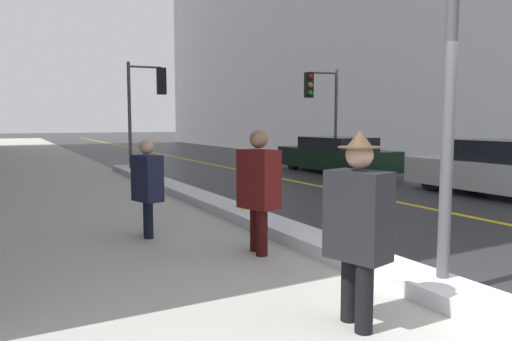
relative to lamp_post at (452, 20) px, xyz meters
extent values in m
cube|color=#B2AFA8|center=(-2.30, 13.75, -2.70)|extent=(4.00, 80.00, 0.01)
cube|color=gold|center=(3.70, 13.75, -2.70)|extent=(0.16, 80.00, 0.00)
cube|color=white|center=(-0.12, 5.88, -2.61)|extent=(0.60, 17.53, 0.18)
cylinder|color=#515156|center=(0.00, 0.00, -0.58)|extent=(0.12, 0.12, 4.24)
cylinder|color=#515156|center=(-0.06, 13.34, -0.85)|extent=(0.11, 0.11, 3.71)
cylinder|color=#515156|center=(0.49, 13.31, 0.86)|extent=(1.10, 0.12, 0.07)
cube|color=black|center=(1.04, 13.29, 0.41)|extent=(0.31, 0.21, 0.90)
sphere|color=red|center=(1.05, 13.41, 0.70)|extent=(0.19, 0.19, 0.19)
sphere|color=orange|center=(1.05, 13.41, 0.41)|extent=(0.19, 0.19, 0.19)
sphere|color=green|center=(1.05, 13.41, 0.12)|extent=(0.19, 0.19, 0.19)
cylinder|color=#515156|center=(7.14, 11.67, -0.88)|extent=(0.11, 0.11, 3.65)
cylinder|color=#515156|center=(6.60, 11.75, 0.80)|extent=(1.10, 0.24, 0.07)
cube|color=black|center=(6.06, 11.84, 0.35)|extent=(0.33, 0.24, 0.90)
sphere|color=red|center=(6.04, 11.72, 0.63)|extent=(0.19, 0.19, 0.19)
sphere|color=orange|center=(6.04, 11.72, 0.35)|extent=(0.19, 0.19, 0.19)
sphere|color=green|center=(6.04, 11.72, 0.06)|extent=(0.19, 0.19, 0.19)
cylinder|color=black|center=(-1.25, -0.12, -2.28)|extent=(0.15, 0.15, 0.85)
cylinder|color=black|center=(-1.30, -0.38, -2.28)|extent=(0.15, 0.15, 0.85)
cube|color=black|center=(-1.28, -0.25, -1.74)|extent=(0.44, 0.58, 0.74)
sphere|color=tan|center=(-1.28, -0.25, -1.24)|extent=(0.23, 0.23, 0.23)
cylinder|color=#4C3823|center=(-1.28, -0.25, -1.17)|extent=(0.36, 0.36, 0.01)
cone|color=#4C3823|center=(-1.28, -0.25, -1.10)|extent=(0.22, 0.22, 0.14)
cylinder|color=#340C0C|center=(-0.91, 2.35, -2.27)|extent=(0.15, 0.15, 0.87)
cylinder|color=#340C0C|center=(-0.96, 2.09, -2.27)|extent=(0.15, 0.15, 0.87)
cube|color=#561414|center=(-0.93, 2.22, -1.71)|extent=(0.45, 0.60, 0.76)
sphere|color=#8C664C|center=(-0.93, 2.22, -1.19)|extent=(0.24, 0.24, 0.24)
cylinder|color=black|center=(-1.95, 3.94, -2.31)|extent=(0.14, 0.14, 0.79)
cylinder|color=black|center=(-2.01, 3.70, -2.31)|extent=(0.14, 0.14, 0.79)
cube|color=#191E38|center=(-1.98, 3.82, -1.81)|extent=(0.41, 0.54, 0.69)
sphere|color=tan|center=(-1.98, 3.82, -1.34)|extent=(0.21, 0.21, 0.21)
cube|color=silver|center=(6.54, 4.17, -2.21)|extent=(1.88, 4.61, 0.66)
cube|color=black|center=(6.54, 4.05, -1.64)|extent=(1.72, 2.40, 0.50)
cylinder|color=black|center=(5.75, 5.60, -2.35)|extent=(0.24, 0.71, 0.71)
cylinder|color=black|center=(7.34, 5.59, -2.35)|extent=(0.24, 0.71, 0.71)
cube|color=black|center=(6.31, 10.54, -2.23)|extent=(1.79, 4.84, 0.67)
cube|color=black|center=(6.31, 10.42, -1.69)|extent=(1.63, 2.53, 0.40)
cylinder|color=black|center=(5.54, 12.03, -2.39)|extent=(0.20, 0.63, 0.63)
cylinder|color=black|center=(7.05, 12.05, -2.39)|extent=(0.20, 0.63, 0.63)
cylinder|color=black|center=(5.57, 9.04, -2.39)|extent=(0.20, 0.63, 0.63)
cylinder|color=black|center=(7.08, 9.05, -2.39)|extent=(0.20, 0.63, 0.63)
cylinder|color=gold|center=(-0.03, 4.45, -2.43)|extent=(0.20, 0.20, 0.55)
sphere|color=gold|center=(-0.03, 4.45, -2.09)|extent=(0.18, 0.18, 0.18)
camera|label=1|loc=(-3.88, -3.50, -0.96)|focal=35.00mm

